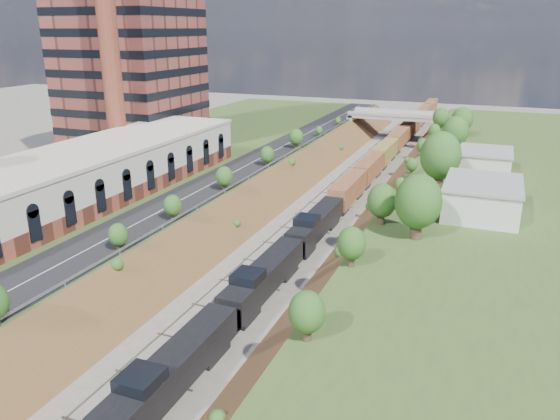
% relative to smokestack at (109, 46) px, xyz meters
% --- Properties ---
extents(platform_left, '(44.00, 180.00, 5.00)m').
position_rel_smokestack_xyz_m(platform_left, '(3.00, 4.00, -22.50)').
color(platform_left, '#385924').
rests_on(platform_left, ground).
extents(platform_right, '(44.00, 180.00, 5.00)m').
position_rel_smokestack_xyz_m(platform_right, '(69.00, 4.00, -22.50)').
color(platform_right, '#385924').
rests_on(platform_right, ground).
extents(embankment_left, '(10.00, 180.00, 10.00)m').
position_rel_smokestack_xyz_m(embankment_left, '(25.00, 4.00, -25.00)').
color(embankment_left, brown).
rests_on(embankment_left, ground).
extents(embankment_right, '(10.00, 180.00, 10.00)m').
position_rel_smokestack_xyz_m(embankment_right, '(47.00, 4.00, -25.00)').
color(embankment_right, brown).
rests_on(embankment_right, ground).
extents(rail_left_track, '(1.58, 180.00, 0.18)m').
position_rel_smokestack_xyz_m(rail_left_track, '(33.40, 4.00, -24.91)').
color(rail_left_track, gray).
rests_on(rail_left_track, ground).
extents(rail_right_track, '(1.58, 180.00, 0.18)m').
position_rel_smokestack_xyz_m(rail_right_track, '(38.60, 4.00, -24.91)').
color(rail_right_track, gray).
rests_on(rail_right_track, ground).
extents(road, '(8.00, 180.00, 0.10)m').
position_rel_smokestack_xyz_m(road, '(20.50, 4.00, -19.95)').
color(road, black).
rests_on(road, platform_left).
extents(guardrail, '(0.10, 171.00, 0.70)m').
position_rel_smokestack_xyz_m(guardrail, '(24.60, 3.80, -19.45)').
color(guardrail, '#99999E').
rests_on(guardrail, platform_left).
extents(commercial_building, '(14.30, 62.30, 7.00)m').
position_rel_smokestack_xyz_m(commercial_building, '(8.00, -18.00, -16.49)').
color(commercial_building, brown).
rests_on(commercial_building, platform_left).
extents(smokestack, '(3.20, 3.20, 40.00)m').
position_rel_smokestack_xyz_m(smokestack, '(0.00, 0.00, 0.00)').
color(smokestack, brown).
rests_on(smokestack, platform_left).
extents(overpass, '(24.50, 8.30, 7.40)m').
position_rel_smokestack_xyz_m(overpass, '(36.00, 66.00, -20.08)').
color(overpass, gray).
rests_on(overpass, ground).
extents(white_building_near, '(9.00, 12.00, 4.00)m').
position_rel_smokestack_xyz_m(white_building_near, '(59.50, -4.00, -18.00)').
color(white_building_near, silver).
rests_on(white_building_near, platform_right).
extents(white_building_far, '(8.00, 10.00, 3.60)m').
position_rel_smokestack_xyz_m(white_building_far, '(59.00, 18.00, -18.20)').
color(white_building_far, silver).
rests_on(white_building_far, platform_right).
extents(tree_right_large, '(5.25, 5.25, 7.61)m').
position_rel_smokestack_xyz_m(tree_right_large, '(53.00, -16.00, -15.62)').
color(tree_right_large, '#473323').
rests_on(tree_right_large, platform_right).
extents(tree_left_crest, '(2.45, 2.45, 3.55)m').
position_rel_smokestack_xyz_m(tree_left_crest, '(24.20, -36.00, -17.96)').
color(tree_left_crest, '#473323').
rests_on(tree_left_crest, platform_left).
extents(freight_train, '(2.87, 177.28, 4.55)m').
position_rel_smokestack_xyz_m(freight_train, '(38.60, 38.83, -22.48)').
color(freight_train, black).
rests_on(freight_train, ground).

